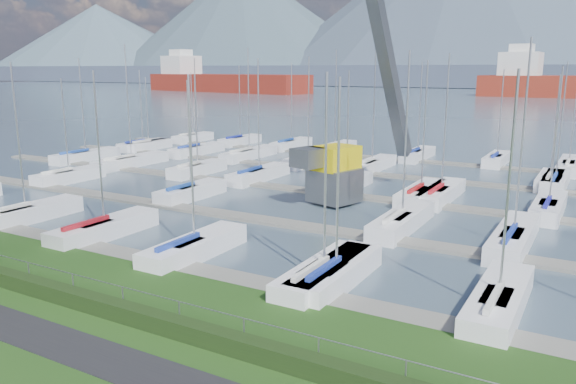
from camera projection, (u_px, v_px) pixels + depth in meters
The scene contains 8 objects.
path at pixel (82, 351), 20.20m from camera, with size 160.00×2.00×0.04m, color black.
water at pixel (570, 93), 243.56m from camera, with size 800.00×540.00×0.20m, color #445564.
hedge at pixel (134, 315), 22.34m from camera, with size 80.00×0.70×0.70m, color black.
fence at pixel (140, 292), 22.50m from camera, with size 0.04×0.04×80.00m, color gray.
docks at pixel (374, 199), 44.87m from camera, with size 90.00×41.60×0.25m.
crane at pixel (347, 130), 43.17m from camera, with size 5.40×13.47×22.35m.
cargo_ship_west at pixel (219, 83), 256.52m from camera, with size 87.66×32.15×21.50m.
sailboat_fleet at pixel (379, 125), 46.41m from camera, with size 73.80×49.39×13.09m.
Camera 1 is at (15.59, -15.42, 9.94)m, focal length 35.00 mm.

